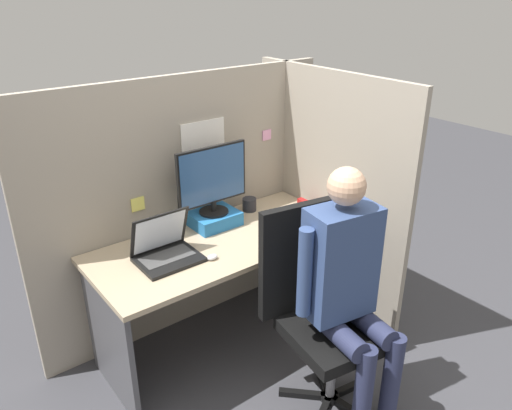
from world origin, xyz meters
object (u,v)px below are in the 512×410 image
object	(u,v)px
paper_box	(214,219)
monitor	(212,178)
office_chair	(318,307)
person	(348,282)
laptop	(166,251)
carrot_toy	(279,238)
stapler	(307,205)
coffee_mug	(249,204)

from	to	relation	value
paper_box	monitor	size ratio (longest dim) A/B	0.60
monitor	office_chair	bearing A→B (deg)	-84.92
office_chair	person	world-z (taller)	person
laptop	carrot_toy	size ratio (longest dim) A/B	2.09
monitor	stapler	size ratio (longest dim) A/B	3.04
paper_box	carrot_toy	distance (m)	0.45
monitor	office_chair	xyz separation A→B (m)	(0.08, -0.85, -0.47)
paper_box	office_chair	size ratio (longest dim) A/B	0.26
monitor	laptop	bearing A→B (deg)	-156.14
laptop	office_chair	bearing A→B (deg)	-52.21
laptop	carrot_toy	bearing A→B (deg)	-19.52
monitor	office_chair	size ratio (longest dim) A/B	0.43
laptop	stapler	xyz separation A→B (m)	(1.06, 0.02, -0.03)
stapler	monitor	bearing A→B (deg)	164.20
carrot_toy	coffee_mug	distance (m)	0.46
monitor	carrot_toy	world-z (taller)	monitor
coffee_mug	person	bearing A→B (deg)	-100.71
carrot_toy	office_chair	xyz separation A→B (m)	(-0.11, -0.44, -0.19)
coffee_mug	paper_box	bearing A→B (deg)	-173.32
monitor	coffee_mug	distance (m)	0.40
paper_box	carrot_toy	world-z (taller)	paper_box
monitor	person	xyz separation A→B (m)	(0.10, -1.02, -0.25)
person	monitor	bearing A→B (deg)	95.76
office_chair	carrot_toy	bearing A→B (deg)	76.64
stapler	carrot_toy	size ratio (longest dim) A/B	0.98
monitor	office_chair	distance (m)	0.98
laptop	office_chair	xyz separation A→B (m)	(0.51, -0.66, -0.22)
monitor	office_chair	world-z (taller)	monitor
stapler	office_chair	world-z (taller)	office_chair
carrot_toy	coffee_mug	bearing A→B (deg)	74.94
carrot_toy	person	world-z (taller)	person
laptop	carrot_toy	distance (m)	0.66
stapler	office_chair	distance (m)	0.89
paper_box	carrot_toy	xyz separation A→B (m)	(0.18, -0.41, -0.02)
office_chair	coffee_mug	distance (m)	0.94
office_chair	coffee_mug	xyz separation A→B (m)	(0.22, 0.89, 0.21)
stapler	person	distance (m)	0.99
paper_box	stapler	bearing A→B (deg)	-15.56
monitor	carrot_toy	size ratio (longest dim) A/B	2.97
paper_box	coffee_mug	xyz separation A→B (m)	(0.30, 0.04, 0.00)
paper_box	office_chair	bearing A→B (deg)	-84.90
coffee_mug	stapler	bearing A→B (deg)	-32.91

